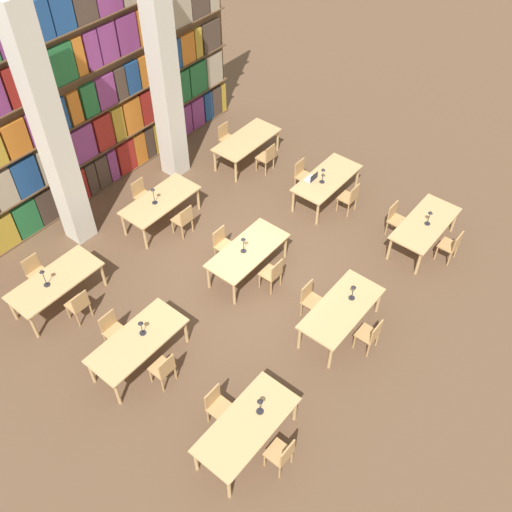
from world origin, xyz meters
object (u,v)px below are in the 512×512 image
at_px(desk_lamp_7, 153,193).
at_px(chair_8, 272,273).
at_px(chair_16, 267,157).
at_px(reading_table_8, 247,141).
at_px(chair_13, 37,272).
at_px(reading_table_4, 248,252).
at_px(chair_14, 183,219).
at_px(desk_lamp_1, 353,290).
at_px(chair_11, 303,175).
at_px(chair_6, 164,369).
at_px(reading_table_3, 138,342).
at_px(reading_table_1, 342,310).
at_px(chair_9, 223,244).
at_px(chair_3, 311,299).
at_px(reading_table_2, 425,225).
at_px(reading_table_0, 247,426).
at_px(chair_1, 218,405).
at_px(desk_lamp_6, 43,275).
at_px(chair_2, 370,334).
at_px(desk_lamp_5, 323,173).
at_px(chair_15, 142,195).
at_px(chair_4, 451,245).
at_px(chair_5, 396,218).
at_px(desk_lamp_3, 141,325).
at_px(chair_17, 227,138).
at_px(reading_table_6, 55,282).
at_px(laptop, 311,178).
at_px(chair_0, 282,454).
at_px(reading_table_5, 327,180).
at_px(pillar_center, 164,74).
at_px(desk_lamp_4, 243,242).
at_px(pillar_left, 51,135).
at_px(reading_table_7, 160,202).
at_px(chair_12, 79,305).

bearing_deg(desk_lamp_7, chair_8, -87.25).
bearing_deg(chair_16, chair_8, -139.99).
bearing_deg(reading_table_8, chair_13, 174.68).
distance_m(reading_table_4, chair_14, 2.10).
xyz_separation_m(desk_lamp_1, chair_11, (3.04, 3.46, -0.54)).
bearing_deg(chair_6, reading_table_3, 87.12).
distance_m(reading_table_1, desk_lamp_7, 5.48).
height_order(reading_table_4, chair_9, chair_9).
relative_size(chair_3, desk_lamp_1, 2.13).
xyz_separation_m(reading_table_2, reading_table_8, (-0.05, 5.58, 0.00)).
height_order(reading_table_0, chair_1, chair_1).
bearing_deg(chair_13, desk_lamp_6, 76.34).
bearing_deg(chair_2, reading_table_8, 60.78).
xyz_separation_m(chair_2, desk_lamp_5, (3.21, 3.44, 0.57)).
bearing_deg(chair_15, chair_4, 115.34).
bearing_deg(chair_5, reading_table_3, -17.56).
xyz_separation_m(chair_4, chair_14, (-3.36, 5.60, 0.00)).
height_order(desk_lamp_3, chair_17, desk_lamp_3).
distance_m(chair_5, chair_6, 6.87).
bearing_deg(desk_lamp_7, chair_9, -85.29).
bearing_deg(chair_8, reading_table_6, 134.16).
bearing_deg(chair_8, laptop, 19.75).
bearing_deg(desk_lamp_6, desk_lamp_1, -54.13).
xyz_separation_m(chair_0, chair_4, (6.66, -0.01, 0.00)).
height_order(reading_table_5, chair_14, chair_14).
xyz_separation_m(reading_table_1, chair_6, (-3.31, 1.98, -0.19)).
relative_size(chair_0, desk_lamp_7, 1.84).
height_order(desk_lamp_3, chair_15, desk_lamp_3).
height_order(pillar_center, reading_table_6, pillar_center).
xyz_separation_m(chair_2, reading_table_4, (0.10, 3.37, 0.19)).
distance_m(reading_table_5, desk_lamp_7, 4.53).
xyz_separation_m(pillar_center, desk_lamp_5, (1.39, -4.04, -1.95)).
relative_size(chair_6, chair_17, 1.00).
height_order(chair_3, chair_14, same).
bearing_deg(desk_lamp_6, chair_17, 7.18).
distance_m(reading_table_6, desk_lamp_7, 3.21).
height_order(chair_3, reading_table_8, chair_3).
bearing_deg(chair_5, chair_13, -38.94).
bearing_deg(reading_table_5, desk_lamp_4, -179.55).
relative_size(pillar_center, reading_table_1, 2.92).
distance_m(chair_4, desk_lamp_7, 7.32).
bearing_deg(reading_table_5, chair_14, 148.96).
relative_size(pillar_left, chair_13, 6.78).
distance_m(reading_table_0, reading_table_7, 6.50).
distance_m(reading_table_1, desk_lamp_6, 6.39).
bearing_deg(pillar_center, chair_12, -157.09).
xyz_separation_m(chair_0, desk_lamp_4, (3.20, 3.55, 0.56)).
bearing_deg(desk_lamp_6, reading_table_1, -56.54).
bearing_deg(reading_table_0, chair_4, -6.46).
relative_size(chair_1, reading_table_7, 0.43).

